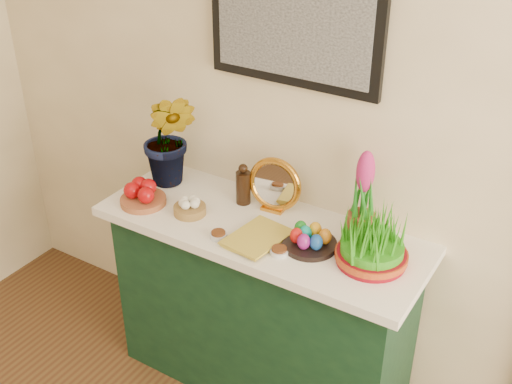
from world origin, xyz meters
TOP-DOWN VIEW (x-y plane):
  - sideboard at (-0.30, 2.00)m, footprint 1.30×0.45m
  - tablecloth at (-0.30, 2.00)m, footprint 1.40×0.55m
  - hyacinth_green at (-0.84, 2.09)m, footprint 0.35×0.32m
  - apple_bowl at (-0.83, 1.88)m, footprint 0.23×0.23m
  - garlic_basket at (-0.61, 1.92)m, footprint 0.16×0.16m
  - vinegar_cruet at (-0.46, 2.11)m, footprint 0.06×0.06m
  - mirror at (-0.32, 2.14)m, footprint 0.25×0.08m
  - book at (-0.35, 1.90)m, footprint 0.21×0.27m
  - spice_dish_left at (-0.40, 1.83)m, footprint 0.07×0.07m
  - spice_dish_right at (-0.14, 1.86)m, footprint 0.07×0.07m
  - egg_plate at (-0.06, 1.96)m, footprint 0.28×0.28m
  - hyacinth_pink at (0.07, 2.15)m, footprint 0.11×0.11m
  - wheatgrass_sabzeh at (0.19, 2.00)m, footprint 0.28×0.28m

SIDE VIEW (x-z plane):
  - sideboard at x=-0.30m, z-range 0.00..0.85m
  - tablecloth at x=-0.30m, z-range 0.85..0.89m
  - spice_dish_left at x=-0.40m, z-range 0.89..0.92m
  - spice_dish_right at x=-0.14m, z-range 0.89..0.92m
  - book at x=-0.35m, z-range 0.89..0.92m
  - garlic_basket at x=-0.61m, z-range 0.88..0.96m
  - egg_plate at x=-0.06m, z-range 0.88..0.97m
  - apple_bowl at x=-0.83m, z-range 0.88..0.98m
  - vinegar_cruet at x=-0.46m, z-range 0.88..1.07m
  - wheatgrass_sabzeh at x=0.19m, z-range 0.88..1.10m
  - mirror at x=-0.32m, z-range 0.89..1.13m
  - hyacinth_pink at x=0.07m, z-range 0.87..1.24m
  - hyacinth_green at x=-0.84m, z-range 0.89..1.49m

